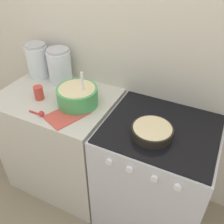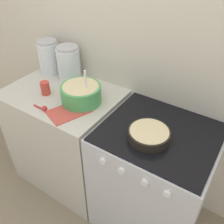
{
  "view_description": "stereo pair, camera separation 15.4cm",
  "coord_description": "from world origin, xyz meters",
  "px_view_note": "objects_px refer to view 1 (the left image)",
  "views": [
    {
      "loc": [
        0.6,
        -0.85,
        1.86
      ],
      "look_at": [
        0.06,
        0.26,
        0.94
      ],
      "focal_mm": 40.0,
      "sensor_mm": 36.0,
      "label": 1
    },
    {
      "loc": [
        0.74,
        -0.77,
        1.86
      ],
      "look_at": [
        0.06,
        0.26,
        0.94
      ],
      "focal_mm": 40.0,
      "sensor_mm": 36.0,
      "label": 2
    }
  ],
  "objects_px": {
    "stove": "(154,175)",
    "tin_can": "(39,93)",
    "mixing_bowl": "(77,95)",
    "baking_pan": "(152,131)",
    "storage_jar_middle": "(60,68)",
    "storage_jar_left": "(38,63)"
  },
  "relations": [
    {
      "from": "storage_jar_middle",
      "to": "baking_pan",
      "type": "bearing_deg",
      "value": -19.13
    },
    {
      "from": "baking_pan",
      "to": "storage_jar_left",
      "type": "xyz_separation_m",
      "value": [
        -1.04,
        0.29,
        0.08
      ]
    },
    {
      "from": "stove",
      "to": "storage_jar_middle",
      "type": "relative_size",
      "value": 3.36
    },
    {
      "from": "baking_pan",
      "to": "storage_jar_middle",
      "type": "bearing_deg",
      "value": 160.87
    },
    {
      "from": "baking_pan",
      "to": "tin_can",
      "type": "height_order",
      "value": "tin_can"
    },
    {
      "from": "stove",
      "to": "mixing_bowl",
      "type": "relative_size",
      "value": 3.23
    },
    {
      "from": "baking_pan",
      "to": "tin_can",
      "type": "xyz_separation_m",
      "value": [
        -0.83,
        0.02,
        0.02
      ]
    },
    {
      "from": "mixing_bowl",
      "to": "storage_jar_middle",
      "type": "relative_size",
      "value": 1.04
    },
    {
      "from": "stove",
      "to": "storage_jar_middle",
      "type": "bearing_deg",
      "value": 166.99
    },
    {
      "from": "storage_jar_left",
      "to": "storage_jar_middle",
      "type": "distance_m",
      "value": 0.21
    },
    {
      "from": "stove",
      "to": "mixing_bowl",
      "type": "xyz_separation_m",
      "value": [
        -0.58,
        -0.01,
        0.51
      ]
    },
    {
      "from": "mixing_bowl",
      "to": "tin_can",
      "type": "height_order",
      "value": "mixing_bowl"
    },
    {
      "from": "stove",
      "to": "tin_can",
      "type": "bearing_deg",
      "value": -175.22
    },
    {
      "from": "storage_jar_middle",
      "to": "tin_can",
      "type": "distance_m",
      "value": 0.28
    },
    {
      "from": "stove",
      "to": "tin_can",
      "type": "xyz_separation_m",
      "value": [
        -0.86,
        -0.07,
        0.49
      ]
    },
    {
      "from": "storage_jar_left",
      "to": "tin_can",
      "type": "xyz_separation_m",
      "value": [
        0.21,
        -0.27,
        -0.06
      ]
    },
    {
      "from": "storage_jar_left",
      "to": "tin_can",
      "type": "bearing_deg",
      "value": -51.81
    },
    {
      "from": "storage_jar_middle",
      "to": "tin_can",
      "type": "bearing_deg",
      "value": -88.49
    },
    {
      "from": "baking_pan",
      "to": "storage_jar_middle",
      "type": "height_order",
      "value": "storage_jar_middle"
    },
    {
      "from": "mixing_bowl",
      "to": "storage_jar_left",
      "type": "bearing_deg",
      "value": 156.9
    },
    {
      "from": "baking_pan",
      "to": "tin_can",
      "type": "bearing_deg",
      "value": 178.75
    },
    {
      "from": "storage_jar_left",
      "to": "baking_pan",
      "type": "bearing_deg",
      "value": -15.54
    }
  ]
}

